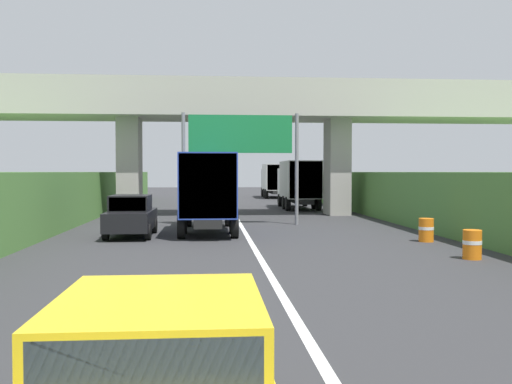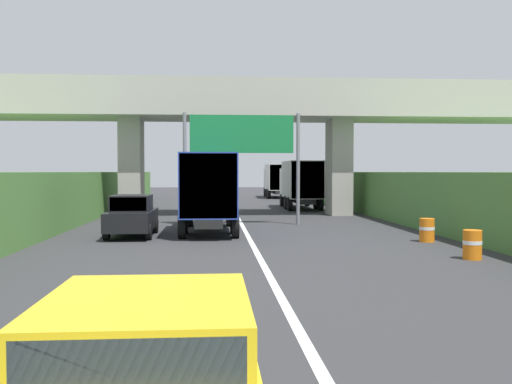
{
  "view_description": "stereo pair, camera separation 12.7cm",
  "coord_description": "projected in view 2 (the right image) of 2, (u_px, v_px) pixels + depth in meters",
  "views": [
    {
      "loc": [
        -1.55,
        0.49,
        2.68
      ],
      "look_at": [
        0.0,
        19.65,
        2.0
      ],
      "focal_mm": 40.21,
      "sensor_mm": 36.0,
      "label": 1
    },
    {
      "loc": [
        -1.43,
        0.48,
        2.68
      ],
      "look_at": [
        0.0,
        19.65,
        2.0
      ],
      "focal_mm": 40.21,
      "sensor_mm": 36.0,
      "label": 2
    }
  ],
  "objects": [
    {
      "name": "truck_silver",
      "position": [
        277.0,
        179.0,
        59.2
      ],
      "size": [
        2.44,
        7.3,
        3.44
      ],
      "color": "black",
      "rests_on": "ground"
    },
    {
      "name": "construction_barrel_4",
      "position": [
        427.0,
        230.0,
        21.86
      ],
      "size": [
        0.57,
        0.57,
        0.9
      ],
      "color": "orange",
      "rests_on": "ground"
    },
    {
      "name": "truck_white",
      "position": [
        300.0,
        182.0,
        41.54
      ],
      "size": [
        2.44,
        7.3,
        3.44
      ],
      "color": "black",
      "rests_on": "ground"
    },
    {
      "name": "overpass_bridge",
      "position": [
        237.0,
        115.0,
        35.1
      ],
      "size": [
        40.0,
        4.8,
        8.13
      ],
      "color": "#ADA89E",
      "rests_on": "ground"
    },
    {
      "name": "car_black",
      "position": [
        132.0,
        216.0,
        23.64
      ],
      "size": [
        1.86,
        4.1,
        1.72
      ],
      "color": "black",
      "rests_on": "ground"
    },
    {
      "name": "lane_centre_stripe",
      "position": [
        243.0,
        226.0,
        28.2
      ],
      "size": [
        0.2,
        97.16,
        0.01
      ],
      "primitive_type": "cube",
      "color": "white",
      "rests_on": "ground"
    },
    {
      "name": "overhead_highway_sign",
      "position": [
        242.0,
        142.0,
        28.7
      ],
      "size": [
        5.88,
        0.18,
        5.63
      ],
      "color": "slate",
      "rests_on": "ground"
    },
    {
      "name": "truck_blue",
      "position": [
        209.0,
        189.0,
        25.26
      ],
      "size": [
        2.44,
        7.3,
        3.44
      ],
      "color": "black",
      "rests_on": "ground"
    },
    {
      "name": "construction_barrel_3",
      "position": [
        472.0,
        244.0,
        17.49
      ],
      "size": [
        0.57,
        0.57,
        0.9
      ],
      "color": "orange",
      "rests_on": "ground"
    }
  ]
}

